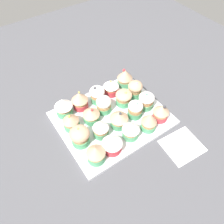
% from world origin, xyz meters
% --- Properties ---
extents(ground_plane, '(1.80, 1.80, 0.03)m').
position_xyz_m(ground_plane, '(0.00, 0.00, -0.01)').
color(ground_plane, '#4C4C51').
extents(baking_tray, '(0.32, 0.39, 0.01)m').
position_xyz_m(baking_tray, '(0.00, 0.00, 0.01)').
color(baking_tray, silver).
rests_on(baking_tray, ground_plane).
extents(cupcake_0, '(0.07, 0.07, 0.08)m').
position_xyz_m(cupcake_0, '(-0.11, -0.14, 0.05)').
color(cupcake_0, '#4C9E6B').
rests_on(cupcake_0, baking_tray).
extents(cupcake_1, '(0.06, 0.06, 0.07)m').
position_xyz_m(cupcake_1, '(-0.04, -0.14, 0.05)').
color(cupcake_1, '#4C9E6B').
rests_on(cupcake_1, baking_tray).
extents(cupcake_2, '(0.07, 0.07, 0.08)m').
position_xyz_m(cupcake_2, '(0.03, -0.15, 0.05)').
color(cupcake_2, '#4C9E6B').
rests_on(cupcake_2, baking_tray).
extents(cupcake_3, '(0.06, 0.06, 0.07)m').
position_xyz_m(cupcake_3, '(0.11, -0.14, 0.05)').
color(cupcake_3, '#4C9E6B').
rests_on(cupcake_3, baking_tray).
extents(cupcake_4, '(0.06, 0.06, 0.08)m').
position_xyz_m(cupcake_4, '(-0.11, -0.07, 0.05)').
color(cupcake_4, '#D1333D').
rests_on(cupcake_4, baking_tray).
extents(cupcake_5, '(0.06, 0.06, 0.07)m').
position_xyz_m(cupcake_5, '(-0.03, -0.07, 0.04)').
color(cupcake_5, '#4C9E6B').
rests_on(cupcake_5, baking_tray).
extents(cupcake_6, '(0.06, 0.06, 0.07)m').
position_xyz_m(cupcake_6, '(0.04, -0.07, 0.05)').
color(cupcake_6, '#4C9E6B').
rests_on(cupcake_6, baking_tray).
extents(cupcake_7, '(0.07, 0.07, 0.07)m').
position_xyz_m(cupcake_7, '(0.11, -0.08, 0.05)').
color(cupcake_7, '#D1333D').
rests_on(cupcake_7, baking_tray).
extents(cupcake_8, '(0.06, 0.06, 0.07)m').
position_xyz_m(cupcake_8, '(-0.10, -0.00, 0.05)').
color(cupcake_8, '#4C9E6B').
rests_on(cupcake_8, baking_tray).
extents(cupcake_9, '(0.06, 0.06, 0.07)m').
position_xyz_m(cupcake_9, '(-0.04, -0.01, 0.05)').
color(cupcake_9, '#4C9E6B').
rests_on(cupcake_9, baking_tray).
extents(cupcake_10, '(0.07, 0.07, 0.08)m').
position_xyz_m(cupcake_10, '(0.04, 0.00, 0.05)').
color(cupcake_10, '#4C9E6B').
rests_on(cupcake_10, baking_tray).
extents(cupcake_11, '(0.06, 0.06, 0.07)m').
position_xyz_m(cupcake_11, '(0.10, 0.01, 0.05)').
color(cupcake_11, '#4C9E6B').
rests_on(cupcake_11, baking_tray).
extents(cupcake_12, '(0.06, 0.06, 0.07)m').
position_xyz_m(cupcake_12, '(-0.10, 0.07, 0.05)').
color(cupcake_12, '#D1333D').
rests_on(cupcake_12, baking_tray).
extents(cupcake_13, '(0.06, 0.06, 0.06)m').
position_xyz_m(cupcake_13, '(-0.03, 0.08, 0.04)').
color(cupcake_13, '#4C9E6B').
rests_on(cupcake_13, baking_tray).
extents(cupcake_14, '(0.05, 0.05, 0.07)m').
position_xyz_m(cupcake_14, '(0.04, 0.08, 0.05)').
color(cupcake_14, '#4C9E6B').
rests_on(cupcake_14, baking_tray).
extents(cupcake_15, '(0.05, 0.05, 0.08)m').
position_xyz_m(cupcake_15, '(0.11, 0.08, 0.05)').
color(cupcake_15, '#4C9E6B').
rests_on(cupcake_15, baking_tray).
extents(cupcake_16, '(0.06, 0.06, 0.08)m').
position_xyz_m(cupcake_16, '(-0.11, 0.14, 0.05)').
color(cupcake_16, '#4C9E6B').
rests_on(cupcake_16, baking_tray).
extents(cupcake_17, '(0.06, 0.06, 0.08)m').
position_xyz_m(cupcake_17, '(-0.04, 0.14, 0.05)').
color(cupcake_17, '#4C9E6B').
rests_on(cupcake_17, baking_tray).
extents(cupcake_18, '(0.06, 0.06, 0.07)m').
position_xyz_m(cupcake_18, '(0.03, 0.14, 0.04)').
color(cupcake_18, '#4C9E6B').
rests_on(cupcake_18, baking_tray).
extents(cupcake_19, '(0.06, 0.06, 0.07)m').
position_xyz_m(cupcake_19, '(0.10, 0.14, 0.05)').
color(cupcake_19, '#D1333D').
rests_on(cupcake_19, baking_tray).
extents(napkin, '(0.12, 0.14, 0.01)m').
position_xyz_m(napkin, '(0.23, 0.13, 0.00)').
color(napkin, white).
rests_on(napkin, ground_plane).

